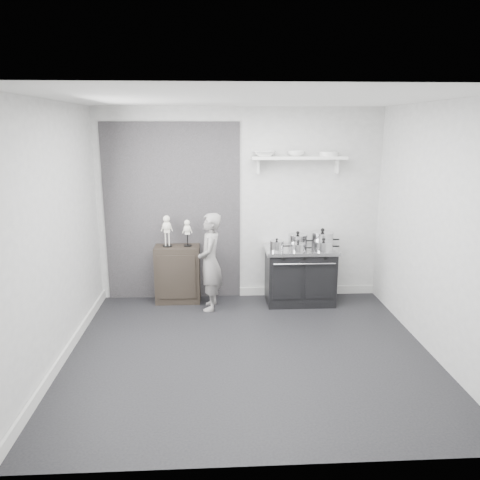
{
  "coord_description": "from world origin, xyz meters",
  "views": [
    {
      "loc": [
        -0.35,
        -4.74,
        2.44
      ],
      "look_at": [
        -0.04,
        0.95,
        1.05
      ],
      "focal_mm": 35.0,
      "sensor_mm": 36.0,
      "label": 1
    }
  ],
  "objects": [
    {
      "name": "ground",
      "position": [
        0.0,
        0.0,
        0.0
      ],
      "size": [
        4.0,
        4.0,
        0.0
      ],
      "primitive_type": "plane",
      "color": "black",
      "rests_on": "ground"
    },
    {
      "name": "room_shell",
      "position": [
        -0.09,
        0.15,
        1.64
      ],
      "size": [
        4.02,
        3.62,
        2.71
      ],
      "color": "#B3B3B0",
      "rests_on": "ground"
    },
    {
      "name": "wall_shelf",
      "position": [
        0.8,
        1.68,
        2.01
      ],
      "size": [
        1.3,
        0.26,
        0.24
      ],
      "color": "white",
      "rests_on": "room_shell"
    },
    {
      "name": "stove",
      "position": [
        0.83,
        1.48,
        0.4
      ],
      "size": [
        0.99,
        0.62,
        0.79
      ],
      "color": "black",
      "rests_on": "ground"
    },
    {
      "name": "side_cabinet",
      "position": [
        -0.89,
        1.61,
        0.4
      ],
      "size": [
        0.62,
        0.36,
        0.81
      ],
      "primitive_type": "cube",
      "color": "black",
      "rests_on": "ground"
    },
    {
      "name": "child",
      "position": [
        -0.43,
        1.3,
        0.66
      ],
      "size": [
        0.35,
        0.51,
        1.33
      ],
      "primitive_type": "imported",
      "rotation": [
        0.0,
        0.0,
        -1.64
      ],
      "color": "gray",
      "rests_on": "ground"
    },
    {
      "name": "pot_front_left",
      "position": [
        0.48,
        1.35,
        0.86
      ],
      "size": [
        0.28,
        0.19,
        0.17
      ],
      "color": "#BCBCBE",
      "rests_on": "stove"
    },
    {
      "name": "pot_back_left",
      "position": [
        0.8,
        1.58,
        0.88
      ],
      "size": [
        0.36,
        0.27,
        0.22
      ],
      "color": "#BCBCBE",
      "rests_on": "stove"
    },
    {
      "name": "pot_back_right",
      "position": [
        1.15,
        1.56,
        0.9
      ],
      "size": [
        0.4,
        0.31,
        0.26
      ],
      "color": "#BCBCBE",
      "rests_on": "stove"
    },
    {
      "name": "pot_front_right",
      "position": [
        1.11,
        1.32,
        0.86
      ],
      "size": [
        0.35,
        0.26,
        0.18
      ],
      "color": "#BCBCBE",
      "rests_on": "stove"
    },
    {
      "name": "pot_front_center",
      "position": [
        0.76,
        1.3,
        0.85
      ],
      "size": [
        0.28,
        0.2,
        0.15
      ],
      "color": "#BCBCBE",
      "rests_on": "stove"
    },
    {
      "name": "skeleton_full",
      "position": [
        -1.02,
        1.61,
        1.06
      ],
      "size": [
        0.14,
        0.09,
        0.51
      ],
      "primitive_type": null,
      "color": "silver",
      "rests_on": "side_cabinet"
    },
    {
      "name": "skeleton_torso",
      "position": [
        -0.74,
        1.61,
        1.02
      ],
      "size": [
        0.12,
        0.08,
        0.43
      ],
      "primitive_type": null,
      "color": "silver",
      "rests_on": "side_cabinet"
    },
    {
      "name": "bowl_large",
      "position": [
        0.33,
        1.67,
        2.08
      ],
      "size": [
        0.31,
        0.31,
        0.08
      ],
      "primitive_type": "imported",
      "color": "white",
      "rests_on": "wall_shelf"
    },
    {
      "name": "bowl_small",
      "position": [
        0.76,
        1.67,
        2.08
      ],
      "size": [
        0.23,
        0.23,
        0.07
      ],
      "primitive_type": "imported",
      "color": "white",
      "rests_on": "wall_shelf"
    },
    {
      "name": "plate_stack",
      "position": [
        1.21,
        1.67,
        2.07
      ],
      "size": [
        0.26,
        0.26,
        0.06
      ],
      "primitive_type": "cylinder",
      "color": "white",
      "rests_on": "wall_shelf"
    }
  ]
}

